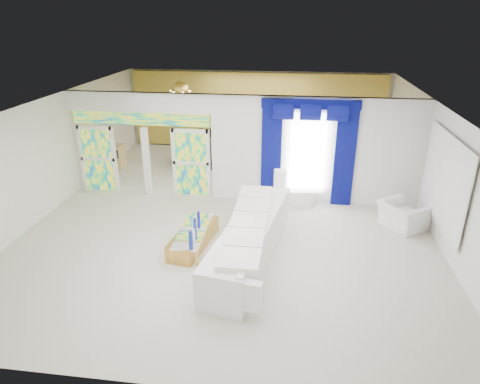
# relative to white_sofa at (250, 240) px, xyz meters

# --- Properties ---
(floor) EXTENTS (12.00, 12.00, 0.00)m
(floor) POSITION_rel_white_sofa_xyz_m (-0.66, 2.26, -0.41)
(floor) COLOR #B7AF9E
(floor) RESTS_ON ground
(dividing_wall) EXTENTS (5.70, 0.18, 3.00)m
(dividing_wall) POSITION_rel_white_sofa_xyz_m (1.49, 3.26, 1.09)
(dividing_wall) COLOR white
(dividing_wall) RESTS_ON ground
(dividing_header) EXTENTS (4.30, 0.18, 0.55)m
(dividing_header) POSITION_rel_white_sofa_xyz_m (-3.51, 3.26, 2.32)
(dividing_header) COLOR white
(dividing_header) RESTS_ON dividing_wall
(stained_panel_left) EXTENTS (0.95, 0.04, 2.00)m
(stained_panel_left) POSITION_rel_white_sofa_xyz_m (-4.94, 3.26, 0.59)
(stained_panel_left) COLOR #994C3F
(stained_panel_left) RESTS_ON ground
(stained_panel_right) EXTENTS (0.95, 0.04, 2.00)m
(stained_panel_right) POSITION_rel_white_sofa_xyz_m (-2.09, 3.26, 0.59)
(stained_panel_right) COLOR #994C3F
(stained_panel_right) RESTS_ON ground
(stained_transom) EXTENTS (4.00, 0.05, 0.35)m
(stained_transom) POSITION_rel_white_sofa_xyz_m (-3.51, 3.26, 1.84)
(stained_transom) COLOR #994C3F
(stained_transom) RESTS_ON dividing_header
(window_pane) EXTENTS (1.00, 0.02, 2.30)m
(window_pane) POSITION_rel_white_sofa_xyz_m (1.24, 3.16, 1.04)
(window_pane) COLOR white
(window_pane) RESTS_ON dividing_wall
(blue_drape_left) EXTENTS (0.55, 0.10, 2.80)m
(blue_drape_left) POSITION_rel_white_sofa_xyz_m (0.24, 3.13, 0.99)
(blue_drape_left) COLOR #030C47
(blue_drape_left) RESTS_ON ground
(blue_drape_right) EXTENTS (0.55, 0.10, 2.80)m
(blue_drape_right) POSITION_rel_white_sofa_xyz_m (2.24, 3.13, 0.99)
(blue_drape_right) COLOR #030C47
(blue_drape_right) RESTS_ON ground
(blue_pelmet) EXTENTS (2.60, 0.12, 0.25)m
(blue_pelmet) POSITION_rel_white_sofa_xyz_m (1.24, 3.13, 2.41)
(blue_pelmet) COLOR #030C47
(blue_pelmet) RESTS_ON dividing_wall
(wall_mirror) EXTENTS (0.04, 2.70, 1.90)m
(wall_mirror) POSITION_rel_white_sofa_xyz_m (4.28, 1.26, 1.14)
(wall_mirror) COLOR white
(wall_mirror) RESTS_ON ground
(gold_curtains) EXTENTS (9.70, 0.12, 2.90)m
(gold_curtains) POSITION_rel_white_sofa_xyz_m (-0.66, 8.16, 1.09)
(gold_curtains) COLOR #B37A2A
(gold_curtains) RESTS_ON ground
(white_sofa) EXTENTS (1.60, 4.34, 0.81)m
(white_sofa) POSITION_rel_white_sofa_xyz_m (0.00, 0.00, 0.00)
(white_sofa) COLOR white
(white_sofa) RESTS_ON ground
(coffee_table) EXTENTS (0.88, 1.86, 0.40)m
(coffee_table) POSITION_rel_white_sofa_xyz_m (-1.35, 0.30, -0.21)
(coffee_table) COLOR #B78539
(coffee_table) RESTS_ON ground
(console_table) EXTENTS (1.33, 0.56, 0.43)m
(console_table) POSITION_rel_white_sofa_xyz_m (0.81, 2.97, -0.19)
(console_table) COLOR white
(console_table) RESTS_ON ground
(table_lamp) EXTENTS (0.36, 0.36, 0.58)m
(table_lamp) POSITION_rel_white_sofa_xyz_m (0.51, 2.97, 0.32)
(table_lamp) COLOR white
(table_lamp) RESTS_ON console_table
(armchair) EXTENTS (1.33, 1.37, 0.67)m
(armchair) POSITION_rel_white_sofa_xyz_m (3.66, 1.90, -0.07)
(armchair) COLOR white
(armchair) RESTS_ON ground
(grand_piano) EXTENTS (1.92, 2.20, 0.94)m
(grand_piano) POSITION_rel_white_sofa_xyz_m (-2.39, 6.36, 0.06)
(grand_piano) COLOR black
(grand_piano) RESTS_ON ground
(piano_bench) EXTENTS (0.93, 0.59, 0.29)m
(piano_bench) POSITION_rel_white_sofa_xyz_m (-2.39, 4.76, -0.26)
(piano_bench) COLOR black
(piano_bench) RESTS_ON ground
(tv_console) EXTENTS (0.59, 0.54, 0.82)m
(tv_console) POSITION_rel_white_sofa_xyz_m (-5.31, 5.29, 0.00)
(tv_console) COLOR tan
(tv_console) RESTS_ON ground
(chandelier) EXTENTS (0.60, 0.60, 0.60)m
(chandelier) POSITION_rel_white_sofa_xyz_m (-2.96, 5.66, 2.24)
(chandelier) COLOR gold
(chandelier) RESTS_ON ceiling
(decanters) EXTENTS (0.22, 1.12, 0.27)m
(decanters) POSITION_rel_white_sofa_xyz_m (-1.32, 0.26, 0.09)
(decanters) COLOR #163499
(decanters) RESTS_ON coffee_table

